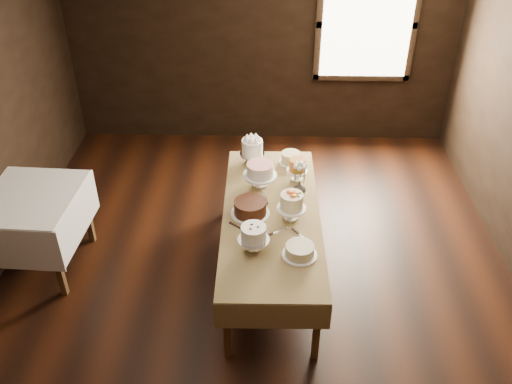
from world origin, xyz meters
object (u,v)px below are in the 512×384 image
(cake_lattice, at_px, (260,176))
(cake_swirl, at_px, (254,239))
(cake_server_d, at_px, (296,200))
(cake_server_e, at_px, (243,230))
(display_table, at_px, (271,218))
(cake_caramel, at_px, (297,171))
(cake_meringue, at_px, (252,152))
(cake_server_b, at_px, (304,238))
(cake_chocolate, at_px, (250,208))
(cake_server_a, at_px, (280,231))
(cake_speckled, at_px, (291,158))
(cake_cream, at_px, (300,251))
(cake_flowers, at_px, (291,208))
(cake_server_c, at_px, (264,194))
(flower_vase, at_px, (299,188))
(side_table, at_px, (25,205))

(cake_lattice, xyz_separation_m, cake_swirl, (-0.03, -0.97, -0.00))
(cake_lattice, distance_m, cake_server_d, 0.44)
(cake_server_d, bearing_deg, cake_server_e, -162.34)
(display_table, bearing_deg, cake_caramel, 66.28)
(cake_lattice, bearing_deg, cake_swirl, -91.97)
(cake_meringue, bearing_deg, cake_server_b, -68.93)
(cake_chocolate, xyz_separation_m, cake_server_a, (0.27, -0.25, -0.06))
(cake_speckled, xyz_separation_m, cake_cream, (0.03, -1.48, -0.01))
(cake_server_a, bearing_deg, cake_chocolate, 106.63)
(cake_flowers, distance_m, cake_cream, 0.52)
(cake_server_b, bearing_deg, cake_caramel, 146.81)
(cake_caramel, bearing_deg, cake_chocolate, -127.13)
(cake_speckled, height_order, cake_cream, cake_speckled)
(cake_caramel, distance_m, cake_server_c, 0.43)
(cake_swirl, distance_m, cake_server_a, 0.35)
(cake_server_d, relative_size, flower_vase, 1.73)
(side_table, bearing_deg, cake_flowers, -2.53)
(display_table, height_order, cake_cream, cake_cream)
(display_table, height_order, cake_lattice, cake_lattice)
(cake_swirl, relative_size, cake_server_b, 1.12)
(cake_lattice, height_order, cake_server_d, cake_lattice)
(cake_server_b, relative_size, cake_server_d, 1.00)
(flower_vase, bearing_deg, cake_server_a, -107.81)
(cake_swirl, bearing_deg, cake_server_c, 84.46)
(cake_cream, distance_m, cake_server_a, 0.36)
(cake_chocolate, relative_size, cake_cream, 1.22)
(cake_cream, height_order, cake_server_a, cake_cream)
(cake_server_b, distance_m, flower_vase, 0.68)
(cake_flowers, xyz_separation_m, cake_cream, (0.06, -0.51, -0.07))
(cake_caramel, bearing_deg, cake_speckled, 99.06)
(cake_speckled, height_order, cake_server_c, cake_speckled)
(cake_server_a, distance_m, cake_server_e, 0.32)
(cake_server_c, bearing_deg, cake_server_d, -116.79)
(cake_meringue, height_order, cake_caramel, cake_meringue)
(cake_caramel, xyz_separation_m, cake_chocolate, (-0.45, -0.59, -0.04))
(cake_cream, height_order, flower_vase, flower_vase)
(cake_server_d, bearing_deg, cake_cream, -116.89)
(side_table, xyz_separation_m, cake_server_d, (2.53, 0.17, -0.02))
(cake_speckled, bearing_deg, cake_cream, -88.68)
(cake_swirl, bearing_deg, flower_vase, 63.55)
(cake_swirl, relative_size, flower_vase, 1.94)
(cake_swirl, distance_m, cake_server_e, 0.29)
(cake_swirl, bearing_deg, cake_meringue, 92.31)
(cake_lattice, xyz_separation_m, cake_server_d, (0.35, -0.25, -0.11))
(cake_flowers, relative_size, cake_server_e, 1.13)
(cake_meringue, xyz_separation_m, cake_server_d, (0.44, -0.68, -0.12))
(cake_caramel, distance_m, cake_server_e, 0.97)
(side_table, height_order, cake_chocolate, cake_chocolate)
(cake_server_e, bearing_deg, cake_lattice, 118.51)
(cake_cream, distance_m, cake_server_c, 0.93)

